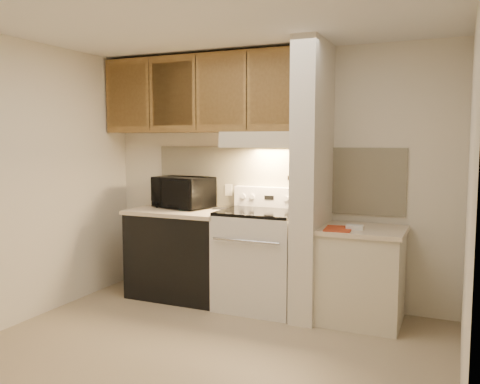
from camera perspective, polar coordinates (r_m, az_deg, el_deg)
The scene contains 50 objects.
floor at distance 4.09m, azimuth -3.98°, elevation -17.52°, with size 3.60×3.60×0.00m, color tan.
ceiling at distance 3.85m, azimuth -4.26°, elevation 19.00°, with size 3.60×3.60×0.00m, color white.
wall_back at distance 5.14m, azimuth 3.68°, elevation 1.71°, with size 3.60×0.02×2.50m, color silver.
wall_left at distance 4.88m, azimuth -23.20°, elevation 1.01°, with size 0.02×3.00×2.50m, color silver.
wall_right at distance 3.34m, azimuth 24.35°, elevation -1.08°, with size 0.02×3.00×2.50m, color silver.
backsplash at distance 5.13m, azimuth 3.64°, elevation 1.53°, with size 2.60×0.02×0.63m, color #FFF4CA.
range_body at distance 4.95m, azimuth 2.25°, elevation -7.73°, with size 0.76×0.65×0.92m, color silver.
oven_window at distance 4.65m, azimuth 0.81°, elevation -8.10°, with size 0.50×0.01×0.30m, color black.
oven_handle at distance 4.57m, azimuth 0.63°, elevation -5.53°, with size 0.02×0.02×0.65m, color silver.
cooktop at distance 4.86m, azimuth 2.27°, elevation -2.28°, with size 0.74×0.64×0.03m, color black.
range_backguard at distance 5.11m, azimuth 3.44°, elevation -0.58°, with size 0.76×0.08×0.20m, color silver.
range_display at distance 5.07m, azimuth 3.28°, elevation -0.63°, with size 0.10×0.01×0.04m, color black.
range_knob_left_outer at distance 5.17m, azimuth 0.35°, elevation -0.49°, with size 0.05×0.05×0.02m, color silver.
range_knob_left_inner at distance 5.13m, azimuth 1.38°, elevation -0.54°, with size 0.05×0.05×0.02m, color silver.
range_knob_right_inner at distance 5.00m, azimuth 5.20°, elevation -0.72°, with size 0.05×0.05×0.02m, color silver.
range_knob_right_outer at distance 4.97m, azimuth 6.29°, elevation -0.78°, with size 0.05×0.05×0.02m, color silver.
dishwasher_front at distance 5.33m, azimuth -6.62°, elevation -7.03°, with size 1.00×0.63×0.87m, color black.
left_countertop at distance 5.25m, azimuth -6.68°, elevation -2.18°, with size 1.04×0.67×0.04m, color beige.
spoon_rest at distance 5.24m, azimuth -1.79°, elevation -1.86°, with size 0.24×0.08×0.02m, color black.
teal_jar at distance 5.19m, azimuth -6.37°, elevation -1.45°, with size 0.10×0.10×0.11m, color #2D5F62.
outlet at distance 5.32m, azimuth -1.29°, elevation 0.23°, with size 0.08×0.01×0.12m, color beige.
microwave at distance 5.37m, azimuth -6.41°, elevation -0.04°, with size 0.59×0.40×0.33m, color black.
partition_pillar at distance 4.66m, azimuth 8.12°, elevation 1.22°, with size 0.22×0.70×2.50m, color silver.
pillar_trim at distance 4.68m, azimuth 6.76°, elevation 1.88°, with size 0.01×0.70×0.04m, color brown.
knife_strip at distance 4.64m, azimuth 6.51°, elevation 2.09°, with size 0.02×0.42×0.04m, color black.
knife_blade_a at distance 4.50m, azimuth 5.76°, elevation 0.70°, with size 0.01×0.04×0.16m, color silver.
knife_handle_a at distance 4.49m, azimuth 5.79°, elevation 2.61°, with size 0.02×0.02×0.10m, color black.
knife_blade_b at distance 4.58m, azimuth 6.10°, elevation 0.67°, with size 0.01×0.04×0.18m, color silver.
knife_handle_b at distance 4.56m, azimuth 6.08°, elevation 2.66°, with size 0.02×0.02×0.10m, color black.
knife_blade_c at distance 4.65m, azimuth 6.37°, elevation 0.62°, with size 0.01×0.04×0.20m, color silver.
knife_handle_c at distance 4.65m, azimuth 6.42°, elevation 2.72°, with size 0.02×0.02×0.10m, color black.
knife_blade_d at distance 4.73m, azimuth 6.68°, elevation 0.95°, with size 0.01×0.04×0.16m, color silver.
knife_handle_d at distance 4.72m, azimuth 6.69°, elevation 2.76°, with size 0.02×0.02×0.10m, color black.
knife_blade_e at distance 4.80m, azimuth 6.92°, elevation 0.90°, with size 0.01×0.04×0.18m, color silver.
knife_handle_e at distance 4.78m, azimuth 6.91°, elevation 2.80°, with size 0.02×0.02×0.10m, color black.
oven_mitt at distance 4.86m, azimuth 7.15°, elevation 0.62°, with size 0.03×0.09×0.21m, color slate.
right_cab_base at distance 4.70m, azimuth 13.45°, elevation -9.31°, with size 0.70×0.60×0.81m, color beige.
right_countertop at distance 4.61m, azimuth 13.57°, elevation -4.20°, with size 0.74×0.64×0.04m, color beige.
red_folder at distance 4.49m, azimuth 10.98°, elevation -4.08°, with size 0.23×0.31×0.01m, color #B0381A.
white_box at distance 4.51m, azimuth 12.74°, elevation -3.89°, with size 0.14×0.10×0.04m, color white.
range_hood at distance 4.92m, azimuth 2.83°, elevation 5.89°, with size 0.78×0.44×0.15m, color beige.
hood_lip at distance 4.73m, azimuth 1.92°, elevation 5.35°, with size 0.78×0.04×0.06m, color beige.
upper_cabinets at distance 5.27m, azimuth -4.12°, elevation 10.89°, with size 2.18×0.33×0.77m, color brown.
cab_door_a at distance 5.56m, azimuth -12.51°, elevation 10.51°, with size 0.46×0.01×0.63m, color brown.
cab_gap_a at distance 5.41m, azimuth -10.14°, elevation 10.69°, with size 0.01×0.01×0.73m, color black.
cab_door_b at distance 5.26m, azimuth -7.63°, elevation 10.86°, with size 0.46×0.01×0.63m, color brown.
cab_gap_b at distance 5.13m, azimuth -4.98°, elevation 11.03°, with size 0.01×0.01×0.73m, color black.
cab_door_c at distance 5.00m, azimuth -2.18°, elevation 11.17°, with size 0.46×0.01×0.63m, color brown.
cab_gap_c at distance 4.89m, azimuth 0.75°, elevation 11.30°, with size 0.01×0.01×0.73m, color black.
cab_door_d at distance 4.79m, azimuth 3.82°, elevation 11.39°, with size 0.46×0.01×0.63m, color brown.
Camera 1 is at (1.75, -3.32, 1.63)m, focal length 38.00 mm.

